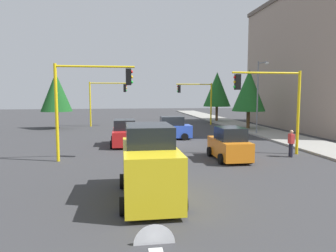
% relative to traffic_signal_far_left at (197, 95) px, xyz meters
% --- Properties ---
extents(ground_plane, '(120.00, 120.00, 0.00)m').
position_rel_traffic_signal_far_left_xyz_m(ground_plane, '(14.00, -5.63, -3.75)').
color(ground_plane, '#353538').
extents(sidewalk_kerb, '(80.00, 4.00, 0.15)m').
position_rel_traffic_signal_far_left_xyz_m(sidewalk_kerb, '(9.00, 4.87, -3.67)').
color(sidewalk_kerb, gray).
rests_on(sidewalk_kerb, ground).
extents(lane_arrow_near, '(2.40, 1.10, 1.10)m').
position_rel_traffic_signal_far_left_xyz_m(lane_arrow_near, '(25.51, -8.63, -3.74)').
color(lane_arrow_near, silver).
rests_on(lane_arrow_near, ground).
extents(apartment_block, '(20.83, 9.30, 15.04)m').
position_rel_traffic_signal_far_left_xyz_m(apartment_block, '(6.01, 12.87, 3.78)').
color(apartment_block, gray).
rests_on(apartment_block, ground).
extents(traffic_signal_far_left, '(0.36, 4.59, 5.27)m').
position_rel_traffic_signal_far_left_xyz_m(traffic_signal_far_left, '(0.00, 0.00, 0.00)').
color(traffic_signal_far_left, yellow).
rests_on(traffic_signal_far_left, ground).
extents(traffic_signal_near_left, '(0.36, 4.59, 5.39)m').
position_rel_traffic_signal_far_left_xyz_m(traffic_signal_near_left, '(20.00, 0.02, 0.08)').
color(traffic_signal_near_left, yellow).
rests_on(traffic_signal_near_left, ground).
extents(traffic_signal_near_right, '(0.36, 4.59, 5.65)m').
position_rel_traffic_signal_far_left_xyz_m(traffic_signal_near_right, '(20.00, -11.32, 0.25)').
color(traffic_signal_near_right, yellow).
rests_on(traffic_signal_near_right, ground).
extents(traffic_signal_far_right, '(0.36, 4.59, 5.35)m').
position_rel_traffic_signal_far_left_xyz_m(traffic_signal_far_right, '(-0.00, -11.28, 0.05)').
color(traffic_signal_far_right, yellow).
rests_on(traffic_signal_far_right, ground).
extents(street_lamp_curbside, '(2.15, 0.28, 7.00)m').
position_rel_traffic_signal_far_left_xyz_m(street_lamp_curbside, '(10.39, 3.57, 0.60)').
color(street_lamp_curbside, slate).
rests_on(street_lamp_curbside, ground).
extents(tree_opposite_side, '(3.46, 3.46, 6.29)m').
position_rel_traffic_signal_far_left_xyz_m(tree_opposite_side, '(2.00, -16.63, 0.36)').
color(tree_opposite_side, brown).
rests_on(tree_opposite_side, ground).
extents(tree_roadside_mid, '(3.59, 3.59, 6.53)m').
position_rel_traffic_signal_far_left_xyz_m(tree_roadside_mid, '(6.00, 4.37, 0.52)').
color(tree_roadside_mid, brown).
rests_on(tree_roadside_mid, ground).
extents(tree_roadside_far, '(3.81, 3.81, 6.94)m').
position_rel_traffic_signal_far_left_xyz_m(tree_roadside_far, '(-4.00, 3.87, 0.80)').
color(tree_roadside_far, brown).
rests_on(tree_roadside_far, ground).
extents(delivery_van_yellow, '(4.80, 2.22, 2.77)m').
position_rel_traffic_signal_far_left_xyz_m(delivery_van_yellow, '(27.33, -8.44, -2.47)').
color(delivery_van_yellow, yellow).
rests_on(delivery_van_yellow, ground).
extents(car_orange, '(3.69, 1.96, 1.98)m').
position_rel_traffic_signal_far_left_xyz_m(car_orange, '(21.04, -3.09, -2.85)').
color(car_orange, orange).
rests_on(car_orange, ground).
extents(car_blue, '(2.05, 3.71, 1.98)m').
position_rel_traffic_signal_far_left_xyz_m(car_blue, '(12.00, -5.26, -2.85)').
color(car_blue, blue).
rests_on(car_blue, ground).
extents(car_red, '(4.03, 2.10, 1.98)m').
position_rel_traffic_signal_far_left_xyz_m(car_red, '(14.88, -9.22, -2.85)').
color(car_red, red).
rests_on(car_red, ground).
extents(pedestrian_crossing, '(0.40, 0.24, 1.70)m').
position_rel_traffic_signal_far_left_xyz_m(pedestrian_crossing, '(20.82, 0.99, -2.84)').
color(pedestrian_crossing, '#262638').
rests_on(pedestrian_crossing, ground).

